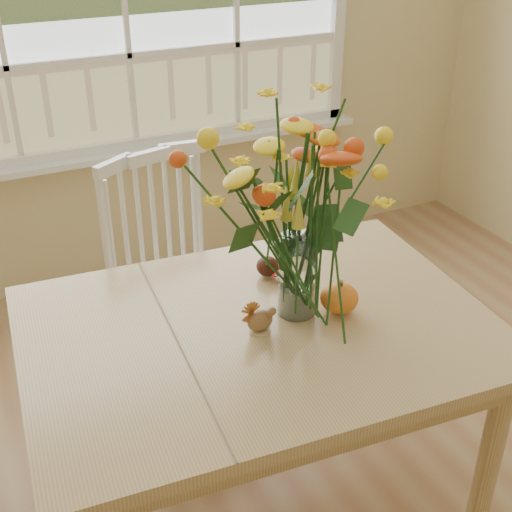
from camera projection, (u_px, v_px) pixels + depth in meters
name	position (u px, v px, depth m)	size (l,w,h in m)	color
wall_back	(123.00, 9.00, 3.10)	(4.00, 0.02, 2.70)	beige
dining_table	(259.00, 350.00, 2.05)	(1.43, 1.07, 0.73)	tan
windsor_chair	(171.00, 270.00, 2.64)	(0.54, 0.53, 0.98)	white
flower_vase	(300.00, 197.00, 1.88)	(0.53, 0.53, 0.63)	white
pumpkin	(339.00, 299.00, 2.04)	(0.12, 0.12, 0.09)	orange
turkey_figurine	(260.00, 321.00, 1.95)	(0.08, 0.06, 0.10)	#CCB78C
dark_gourd	(268.00, 267.00, 2.23)	(0.12, 0.07, 0.07)	#38160F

